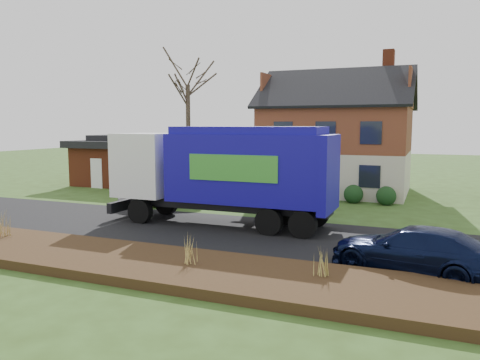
% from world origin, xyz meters
% --- Properties ---
extents(ground, '(120.00, 120.00, 0.00)m').
position_xyz_m(ground, '(0.00, 0.00, 0.00)').
color(ground, '#2E4416').
rests_on(ground, ground).
extents(road, '(80.00, 7.00, 0.02)m').
position_xyz_m(road, '(0.00, 0.00, 0.01)').
color(road, black).
rests_on(road, ground).
extents(mulch_verge, '(80.00, 3.50, 0.30)m').
position_xyz_m(mulch_verge, '(0.00, -5.30, 0.15)').
color(mulch_verge, '#301E10').
rests_on(mulch_verge, ground).
extents(main_house, '(12.95, 8.95, 9.26)m').
position_xyz_m(main_house, '(1.49, 13.91, 4.03)').
color(main_house, beige).
rests_on(main_house, ground).
extents(ranch_house, '(9.80, 8.20, 3.70)m').
position_xyz_m(ranch_house, '(-12.00, 13.00, 1.81)').
color(ranch_house, brown).
rests_on(ranch_house, ground).
extents(garbage_truck, '(10.21, 2.79, 4.37)m').
position_xyz_m(garbage_truck, '(-0.54, 1.47, 2.52)').
color(garbage_truck, black).
rests_on(garbage_truck, ground).
extents(silver_sedan, '(4.86, 3.09, 1.51)m').
position_xyz_m(silver_sedan, '(-5.72, 4.65, 0.76)').
color(silver_sedan, '#A5A8AD').
rests_on(silver_sedan, ground).
extents(navy_wagon, '(5.22, 3.07, 1.42)m').
position_xyz_m(navy_wagon, '(7.45, -2.61, 0.71)').
color(navy_wagon, black).
rests_on(navy_wagon, ground).
extents(tree_front_west, '(3.30, 3.30, 9.82)m').
position_xyz_m(tree_front_west, '(-7.15, 10.22, 8.09)').
color(tree_front_west, '#3F3226').
rests_on(tree_front_west, ground).
extents(tree_back, '(3.19, 3.19, 10.10)m').
position_xyz_m(tree_back, '(1.85, 23.37, 8.42)').
color(tree_back, '#463C2A').
rests_on(tree_back, ground).
extents(grass_clump_west, '(0.39, 0.32, 1.02)m').
position_xyz_m(grass_clump_west, '(-6.78, -4.85, 0.81)').
color(grass_clump_west, '#A28547').
rests_on(grass_clump_west, mulch_verge).
extents(grass_clump_mid, '(0.31, 0.26, 0.87)m').
position_xyz_m(grass_clump_mid, '(1.27, -5.18, 0.74)').
color(grass_clump_mid, tan).
rests_on(grass_clump_mid, mulch_verge).
extents(grass_clump_east, '(0.35, 0.29, 0.88)m').
position_xyz_m(grass_clump_east, '(5.21, -4.83, 0.74)').
color(grass_clump_east, '#A9984A').
rests_on(grass_clump_east, mulch_verge).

